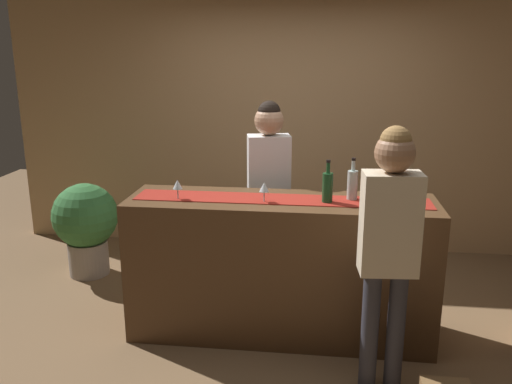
% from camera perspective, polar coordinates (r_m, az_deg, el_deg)
% --- Properties ---
extents(ground_plane, '(10.00, 10.00, 0.00)m').
position_cam_1_polar(ground_plane, '(4.21, 2.52, -14.58)').
color(ground_plane, brown).
extents(back_wall, '(6.00, 0.12, 2.90)m').
position_cam_1_polar(back_wall, '(5.59, 4.28, 8.58)').
color(back_wall, tan).
rests_on(back_wall, ground).
extents(bar_counter, '(2.20, 0.60, 1.04)m').
position_cam_1_polar(bar_counter, '(3.98, 2.61, -8.05)').
color(bar_counter, '#543821').
rests_on(bar_counter, ground).
extents(counter_runner_cloth, '(2.09, 0.28, 0.01)m').
position_cam_1_polar(counter_runner_cloth, '(3.80, 2.70, -0.77)').
color(counter_runner_cloth, maroon).
rests_on(counter_runner_cloth, bar_counter).
extents(wine_bottle_clear, '(0.07, 0.07, 0.30)m').
position_cam_1_polar(wine_bottle_clear, '(3.83, 10.23, 0.81)').
color(wine_bottle_clear, '#B2C6C1').
rests_on(wine_bottle_clear, bar_counter).
extents(wine_bottle_green, '(0.07, 0.07, 0.30)m').
position_cam_1_polar(wine_bottle_green, '(3.73, 7.62, 0.55)').
color(wine_bottle_green, '#194723').
rests_on(wine_bottle_green, bar_counter).
extents(wine_glass_near_customer, '(0.07, 0.07, 0.14)m').
position_cam_1_polar(wine_glass_near_customer, '(3.71, 0.87, 0.47)').
color(wine_glass_near_customer, silver).
rests_on(wine_glass_near_customer, bar_counter).
extents(wine_glass_mid_counter, '(0.07, 0.07, 0.14)m').
position_cam_1_polar(wine_glass_mid_counter, '(3.82, -8.36, 0.74)').
color(wine_glass_mid_counter, silver).
rests_on(wine_glass_mid_counter, bar_counter).
extents(wine_glass_far_end, '(0.07, 0.07, 0.14)m').
position_cam_1_polar(wine_glass_far_end, '(3.78, 14.38, 0.29)').
color(wine_glass_far_end, silver).
rests_on(wine_glass_far_end, bar_counter).
extents(bartender, '(0.37, 0.27, 1.68)m').
position_cam_1_polar(bartender, '(4.38, 1.36, 1.28)').
color(bartender, '#26262B').
rests_on(bartender, ground).
extents(customer_sipping, '(0.35, 0.23, 1.67)m').
position_cam_1_polar(customer_sipping, '(3.27, 14.02, -4.29)').
color(customer_sipping, '#33333D').
rests_on(customer_sipping, ground).
extents(potted_plant_tall, '(0.60, 0.60, 0.88)m').
position_cam_1_polar(potted_plant_tall, '(5.23, -17.68, -3.14)').
color(potted_plant_tall, '#9E9389').
rests_on(potted_plant_tall, ground).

